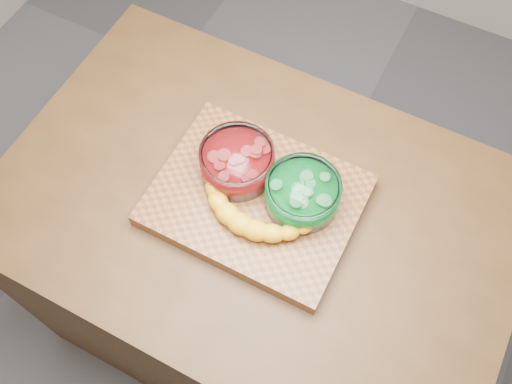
% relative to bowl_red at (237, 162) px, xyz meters
% --- Properties ---
extents(ground, '(3.50, 3.50, 0.00)m').
position_rel_bowl_red_xyz_m(ground, '(0.07, -0.04, -0.98)').
color(ground, '#59595D').
rests_on(ground, ground).
extents(counter, '(1.20, 0.80, 0.90)m').
position_rel_bowl_red_xyz_m(counter, '(0.07, -0.04, -0.53)').
color(counter, '#462C15').
rests_on(counter, ground).
extents(cutting_board, '(0.45, 0.35, 0.04)m').
position_rel_bowl_red_xyz_m(cutting_board, '(0.07, -0.04, -0.06)').
color(cutting_board, brown).
rests_on(cutting_board, counter).
extents(bowl_red, '(0.17, 0.17, 0.08)m').
position_rel_bowl_red_xyz_m(bowl_red, '(0.00, 0.00, 0.00)').
color(bowl_red, white).
rests_on(bowl_red, cutting_board).
extents(bowl_green, '(0.16, 0.16, 0.08)m').
position_rel_bowl_red_xyz_m(bowl_green, '(0.16, -0.01, -0.00)').
color(bowl_green, white).
rests_on(bowl_green, cutting_board).
extents(banana, '(0.31, 0.15, 0.04)m').
position_rel_bowl_red_xyz_m(banana, '(0.08, -0.08, -0.02)').
color(banana, gold).
rests_on(banana, cutting_board).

